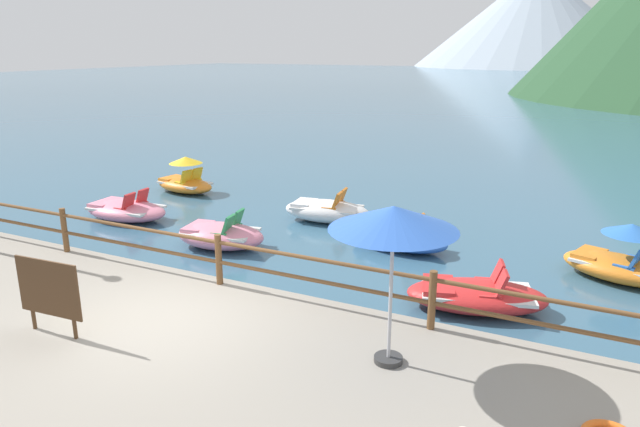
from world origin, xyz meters
TOP-DOWN VIEW (x-y plane):
  - ground_plane at (0.00, 40.00)m, footprint 200.00×200.00m
  - promenade_dock at (0.00, -2.20)m, footprint 28.00×8.00m
  - dock_railing at (0.00, 1.55)m, footprint 23.92×0.12m
  - sign_board at (-1.11, -1.14)m, footprint 1.18×0.13m
  - beach_umbrella at (3.72, 0.32)m, footprint 1.70×1.70m
  - pedal_boat_0 at (-0.52, 7.16)m, footprint 2.51×1.45m
  - pedal_boat_1 at (-1.85, 4.13)m, footprint 2.31×1.59m
  - pedal_boat_2 at (-5.57, 4.89)m, footprint 2.51×1.50m
  - pedal_boat_3 at (6.64, 6.10)m, footprint 2.51×1.81m
  - pedal_boat_4 at (1.95, 5.95)m, footprint 2.53×1.44m
  - pedal_boat_5 at (-6.14, 8.13)m, footprint 2.34×1.44m
  - pedal_boat_6 at (4.29, 3.41)m, footprint 2.76×1.94m
  - distant_peak at (-12.46, 148.89)m, footprint 57.27×57.27m

SIDE VIEW (x-z plane):
  - ground_plane at x=0.00m, z-range 0.00..0.00m
  - promenade_dock at x=0.00m, z-range 0.00..0.40m
  - pedal_boat_4 at x=1.95m, z-range -0.15..0.69m
  - pedal_boat_6 at x=4.29m, z-range -0.15..0.70m
  - pedal_boat_2 at x=-5.57m, z-range -0.15..0.70m
  - pedal_boat_1 at x=-1.85m, z-range -0.14..0.76m
  - pedal_boat_0 at x=-0.52m, z-range -0.14..0.77m
  - pedal_boat_5 at x=-6.14m, z-range -0.21..0.98m
  - pedal_boat_3 at x=6.64m, z-range -0.21..1.01m
  - dock_railing at x=0.00m, z-range 0.50..1.45m
  - sign_board at x=-1.11m, z-range 0.53..1.72m
  - beach_umbrella at x=3.72m, z-range 1.33..3.57m
  - distant_peak at x=-12.46m, z-range 0.00..23.19m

